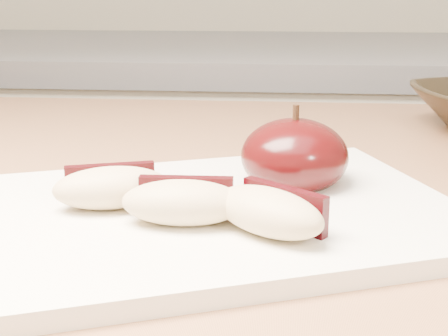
{
  "coord_description": "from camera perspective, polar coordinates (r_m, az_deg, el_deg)",
  "views": [
    {
      "loc": [
        0.11,
        0.0,
        1.05
      ],
      "look_at": [
        0.07,
        0.39,
        0.94
      ],
      "focal_mm": 50.0,
      "sensor_mm": 36.0,
      "label": 1
    }
  ],
  "objects": [
    {
      "name": "back_cabinet",
      "position": [
        1.33,
        0.05,
        -9.17
      ],
      "size": [
        2.4,
        0.62,
        0.94
      ],
      "color": "silver",
      "rests_on": "ground"
    },
    {
      "name": "cutting_board",
      "position": [
        0.41,
        -0.0,
        -4.17
      ],
      "size": [
        0.36,
        0.31,
        0.01
      ],
      "primitive_type": "cube",
      "rotation": [
        0.0,
        0.0,
        0.36
      ],
      "color": "white",
      "rests_on": "island_counter"
    },
    {
      "name": "apple_half",
      "position": [
        0.45,
        6.46,
        1.08
      ],
      "size": [
        0.09,
        0.09,
        0.06
      ],
      "rotation": [
        0.0,
        0.0,
        0.23
      ],
      "color": "black",
      "rests_on": "cutting_board"
    },
    {
      "name": "apple_wedge_a",
      "position": [
        0.41,
        -10.26,
        -1.72
      ],
      "size": [
        0.08,
        0.06,
        0.03
      ],
      "rotation": [
        0.0,
        0.0,
        0.31
      ],
      "color": "#D2B585",
      "rests_on": "cutting_board"
    },
    {
      "name": "apple_wedge_b",
      "position": [
        0.37,
        -3.72,
        -3.09
      ],
      "size": [
        0.07,
        0.04,
        0.03
      ],
      "rotation": [
        0.0,
        0.0,
        0.03
      ],
      "color": "#D2B585",
      "rests_on": "cutting_board"
    },
    {
      "name": "apple_wedge_c",
      "position": [
        0.36,
        4.21,
        -3.94
      ],
      "size": [
        0.08,
        0.07,
        0.03
      ],
      "rotation": [
        0.0,
        0.0,
        -0.65
      ],
      "color": "#D2B585",
      "rests_on": "cutting_board"
    }
  ]
}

